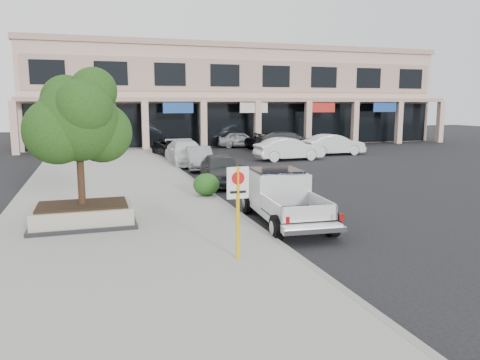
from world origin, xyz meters
name	(u,v)px	position (x,y,z in m)	size (l,w,h in m)	color
ground	(309,231)	(0.00, 0.00, 0.00)	(120.00, 120.00, 0.00)	black
sidewalk	(117,202)	(-5.50, 6.00, 0.07)	(8.00, 52.00, 0.15)	gray
curb	(214,196)	(-1.55, 6.00, 0.07)	(0.20, 52.00, 0.15)	gray
strip_mall	(235,96)	(8.00, 33.93, 4.75)	(40.55, 12.43, 9.50)	#D2A994
planter	(83,215)	(-6.74, 2.38, 0.48)	(3.20, 2.20, 0.68)	black
planter_tree	(82,121)	(-6.61, 2.53, 3.41)	(2.90, 2.55, 4.00)	black
no_parking_sign	(238,200)	(-3.05, -2.22, 1.63)	(0.55, 0.09, 2.30)	yellow
hedge	(206,185)	(-1.90, 5.84, 0.62)	(1.10, 0.99, 0.94)	#1E4814
pickup_truck	(286,198)	(-0.35, 1.11, 0.85)	(2.00, 5.41, 1.70)	silver
curb_car_a	(221,169)	(-0.36, 9.06, 0.77)	(1.82, 4.52, 1.54)	#2C2F31
curb_car_b	(199,158)	(-0.20, 14.71, 0.69)	(1.45, 4.17, 1.37)	gray
curb_car_c	(186,153)	(-0.51, 17.31, 0.78)	(2.19, 5.38, 1.56)	silver
curb_car_d	(175,147)	(-0.42, 21.87, 0.72)	(2.41, 5.22, 1.45)	black
lot_car_a	(281,145)	(7.95, 21.36, 0.71)	(1.68, 4.19, 1.43)	#95999C
lot_car_b	(289,149)	(6.87, 17.42, 0.80)	(1.68, 4.83, 1.59)	silver
lot_car_c	(289,142)	(9.27, 22.86, 0.82)	(2.31, 5.68, 1.65)	#313336
lot_car_d	(274,141)	(8.96, 25.35, 0.73)	(2.41, 5.22, 1.45)	black
lot_car_e	(241,140)	(6.61, 27.62, 0.72)	(1.70, 4.22, 1.44)	#A5A7AD
lot_car_f	(334,145)	(11.59, 19.52, 0.80)	(1.69, 4.86, 1.60)	silver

